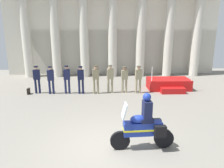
% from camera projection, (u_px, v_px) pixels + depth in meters
% --- Properties ---
extents(ground_plane, '(28.00, 28.00, 0.00)m').
position_uv_depth(ground_plane, '(111.00, 145.00, 7.18)').
color(ground_plane, gray).
extents(colonnade_backdrop, '(17.71, 1.56, 7.85)m').
position_uv_depth(colonnade_backdrop, '(112.00, 26.00, 17.25)').
color(colonnade_backdrop, beige).
rests_on(colonnade_backdrop, ground_plane).
extents(reviewing_stand, '(2.66, 1.95, 1.58)m').
position_uv_depth(reviewing_stand, '(169.00, 84.00, 13.73)').
color(reviewing_stand, '#B71414').
rests_on(reviewing_stand, ground_plane).
extents(officer_in_row_0, '(0.41, 0.27, 1.67)m').
position_uv_depth(officer_in_row_0, '(37.00, 77.00, 12.70)').
color(officer_in_row_0, '#141938').
rests_on(officer_in_row_0, ground_plane).
extents(officer_in_row_1, '(0.41, 0.27, 1.68)m').
position_uv_depth(officer_in_row_1, '(51.00, 78.00, 12.60)').
color(officer_in_row_1, '#191E42').
rests_on(officer_in_row_1, ground_plane).
extents(officer_in_row_2, '(0.41, 0.27, 1.71)m').
position_uv_depth(officer_in_row_2, '(67.00, 77.00, 12.65)').
color(officer_in_row_2, '#191E42').
rests_on(officer_in_row_2, ground_plane).
extents(officer_in_row_3, '(0.41, 0.27, 1.68)m').
position_uv_depth(officer_in_row_3, '(81.00, 78.00, 12.63)').
color(officer_in_row_3, '#141938').
rests_on(officer_in_row_3, ground_plane).
extents(officer_in_row_4, '(0.41, 0.27, 1.72)m').
position_uv_depth(officer_in_row_4, '(96.00, 77.00, 12.64)').
color(officer_in_row_4, '#847A5B').
rests_on(officer_in_row_4, ground_plane).
extents(officer_in_row_5, '(0.41, 0.27, 1.72)m').
position_uv_depth(officer_in_row_5, '(110.00, 77.00, 12.79)').
color(officer_in_row_5, gray).
rests_on(officer_in_row_5, ground_plane).
extents(officer_in_row_6, '(0.41, 0.27, 1.61)m').
position_uv_depth(officer_in_row_6, '(125.00, 77.00, 12.88)').
color(officer_in_row_6, gray).
rests_on(officer_in_row_6, ground_plane).
extents(officer_in_row_7, '(0.41, 0.27, 1.68)m').
position_uv_depth(officer_in_row_7, '(138.00, 77.00, 12.75)').
color(officer_in_row_7, gray).
rests_on(officer_in_row_7, ground_plane).
extents(motorcycle_with_rider, '(2.09, 0.72, 1.90)m').
position_uv_depth(motorcycle_with_rider, '(145.00, 126.00, 6.78)').
color(motorcycle_with_rider, black).
rests_on(motorcycle_with_rider, ground_plane).
extents(briefcase_on_ground, '(0.10, 0.32, 0.36)m').
position_uv_depth(briefcase_on_ground, '(29.00, 91.00, 12.74)').
color(briefcase_on_ground, black).
rests_on(briefcase_on_ground, ground_plane).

